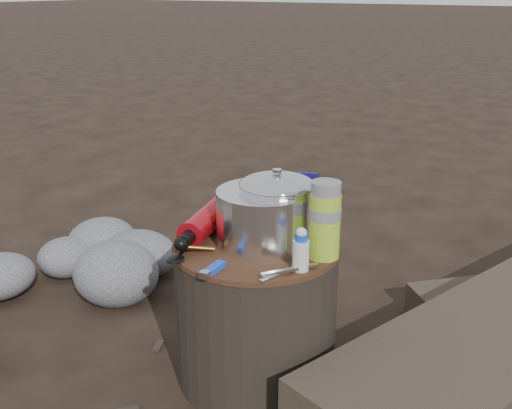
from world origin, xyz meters
The scene contains 14 objects.
ground centered at (0.00, 0.00, 0.00)m, with size 60.00×60.00×0.00m, color black.
stump centered at (0.00, 0.00, 0.19)m, with size 0.41×0.41×0.38m, color black.
rock_ring centered at (-0.77, -0.06, 0.10)m, with size 0.46×1.01×0.20m, color slate, non-canonical shape.
foil_windscreen centered at (0.01, 0.01, 0.44)m, with size 0.23×0.23×0.14m, color silver.
camping_pot centered at (0.04, 0.03, 0.47)m, with size 0.18×0.18×0.18m, color silver.
fuel_bottle centered at (-0.15, -0.01, 0.41)m, with size 0.07×0.28×0.07m, color #A50B13, non-canonical shape.
thermos centered at (0.17, 0.02, 0.47)m, with size 0.07×0.07×0.18m, color #9DC52C.
travel_mug centered at (0.11, 0.14, 0.43)m, with size 0.07×0.07×0.11m, color black.
stuff_sack centered at (-0.09, 0.14, 0.43)m, with size 0.17×0.14×0.12m, color #DFA600.
food_pouch centered at (0.02, 0.17, 0.45)m, with size 0.11×0.03×0.14m, color #0F0D4C.
lighter centered at (0.00, -0.17, 0.38)m, with size 0.02×0.08×0.01m, color blue.
pot_grabber centered at (0.14, -0.10, 0.38)m, with size 0.04×0.14×0.01m, color silver, non-canonical shape.
spork centered at (-0.13, -0.12, 0.38)m, with size 0.03×0.15×0.01m, color black, non-canonical shape.
squeeze_bottle centered at (0.16, -0.07, 0.42)m, with size 0.04×0.04×0.09m, color silver.
Camera 1 is at (0.73, -1.19, 0.98)m, focal length 43.54 mm.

